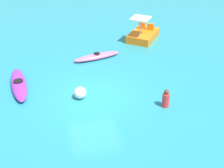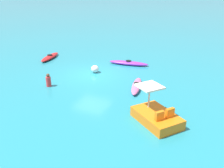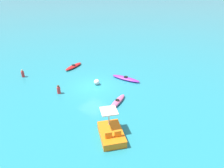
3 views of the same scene
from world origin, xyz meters
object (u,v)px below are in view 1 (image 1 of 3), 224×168
object	(u,v)px
kayak_purple	(19,84)
kayak_pink	(97,56)
pedal_boat_orange	(143,34)
person_by_kayaks	(166,99)
buoy_white	(80,93)

from	to	relation	value
kayak_purple	kayak_pink	bearing A→B (deg)	116.14
pedal_boat_orange	person_by_kayaks	size ratio (longest dim) A/B	3.20
kayak_pink	person_by_kayaks	size ratio (longest dim) A/B	3.23
kayak_purple	person_by_kayaks	xyz separation A→B (m)	(3.24, 6.33, 0.22)
buoy_white	person_by_kayaks	bearing A→B (deg)	66.36
kayak_purple	buoy_white	distance (m)	3.25
kayak_pink	pedal_boat_orange	xyz separation A→B (m)	(-2.17, 3.55, 0.17)
kayak_pink	buoy_white	distance (m)	4.12
buoy_white	kayak_purple	bearing A→B (deg)	-121.32
kayak_purple	pedal_boat_orange	distance (m)	8.97
kayak_pink	kayak_purple	bearing A→B (deg)	-63.86
pedal_boat_orange	buoy_white	xyz separation A→B (m)	(5.98, -5.10, -0.05)
pedal_boat_orange	person_by_kayaks	xyz separation A→B (m)	(7.54, -1.54, 0.05)
pedal_boat_orange	person_by_kayaks	distance (m)	7.70
kayak_pink	kayak_purple	world-z (taller)	same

